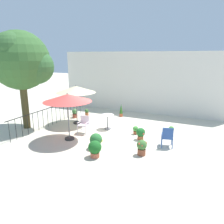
{
  "coord_description": "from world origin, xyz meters",
  "views": [
    {
      "loc": [
        4.34,
        -9.13,
        3.77
      ],
      "look_at": [
        0.0,
        0.34,
        1.03
      ],
      "focal_mm": 34.68,
      "sensor_mm": 36.0,
      "label": 1
    }
  ],
  "objects_px": {
    "potted_plant_8": "(135,130)",
    "patio_umbrella_1": "(76,90)",
    "cafe_table_0": "(108,119)",
    "potted_plant_1": "(171,130)",
    "potted_plant_6": "(75,113)",
    "potted_plant_2": "(121,110)",
    "potted_plant_3": "(87,113)",
    "patio_chair_1": "(167,136)",
    "shade_tree": "(22,60)",
    "patio_umbrella_0": "(67,98)",
    "potted_plant_0": "(142,147)",
    "patio_chair_0": "(84,123)",
    "potted_plant_5": "(96,140)",
    "potted_plant_4": "(95,148)",
    "potted_plant_7": "(141,133)"
  },
  "relations": [
    {
      "from": "potted_plant_2",
      "to": "potted_plant_5",
      "type": "bearing_deg",
      "value": -79.68
    },
    {
      "from": "patio_chair_1",
      "to": "potted_plant_4",
      "type": "xyz_separation_m",
      "value": [
        -2.32,
        -2.07,
        -0.15
      ]
    },
    {
      "from": "patio_umbrella_0",
      "to": "potted_plant_2",
      "type": "bearing_deg",
      "value": 81.15
    },
    {
      "from": "potted_plant_2",
      "to": "potted_plant_3",
      "type": "relative_size",
      "value": 1.71
    },
    {
      "from": "potted_plant_5",
      "to": "potted_plant_8",
      "type": "bearing_deg",
      "value": 67.72
    },
    {
      "from": "patio_umbrella_0",
      "to": "patio_chair_0",
      "type": "distance_m",
      "value": 1.75
    },
    {
      "from": "patio_umbrella_0",
      "to": "potted_plant_4",
      "type": "xyz_separation_m",
      "value": [
        1.94,
        -1.09,
        -1.58
      ]
    },
    {
      "from": "cafe_table_0",
      "to": "potted_plant_1",
      "type": "height_order",
      "value": "cafe_table_0"
    },
    {
      "from": "shade_tree",
      "to": "patio_umbrella_0",
      "type": "relative_size",
      "value": 2.28
    },
    {
      "from": "shade_tree",
      "to": "patio_umbrella_1",
      "type": "bearing_deg",
      "value": 40.88
    },
    {
      "from": "patio_chair_1",
      "to": "cafe_table_0",
      "type": "bearing_deg",
      "value": 161.74
    },
    {
      "from": "potted_plant_5",
      "to": "potted_plant_6",
      "type": "xyz_separation_m",
      "value": [
        -3.43,
        3.52,
        -0.07
      ]
    },
    {
      "from": "potted_plant_1",
      "to": "potted_plant_5",
      "type": "relative_size",
      "value": 0.65
    },
    {
      "from": "patio_chair_0",
      "to": "potted_plant_3",
      "type": "bearing_deg",
      "value": 118.45
    },
    {
      "from": "potted_plant_0",
      "to": "potted_plant_1",
      "type": "xyz_separation_m",
      "value": [
        0.65,
        2.75,
        -0.12
      ]
    },
    {
      "from": "potted_plant_0",
      "to": "patio_chair_0",
      "type": "bearing_deg",
      "value": 160.45
    },
    {
      "from": "cafe_table_0",
      "to": "patio_chair_1",
      "type": "distance_m",
      "value": 3.47
    },
    {
      "from": "potted_plant_2",
      "to": "cafe_table_0",
      "type": "bearing_deg",
      "value": -84.07
    },
    {
      "from": "potted_plant_1",
      "to": "potted_plant_6",
      "type": "xyz_separation_m",
      "value": [
        -5.98,
        0.57,
        0.07
      ]
    },
    {
      "from": "potted_plant_8",
      "to": "patio_umbrella_1",
      "type": "bearing_deg",
      "value": 175.54
    },
    {
      "from": "patio_umbrella_0",
      "to": "potted_plant_2",
      "type": "xyz_separation_m",
      "value": [
        0.71,
        4.55,
        -1.53
      ]
    },
    {
      "from": "potted_plant_1",
      "to": "potted_plant_5",
      "type": "xyz_separation_m",
      "value": [
        -2.55,
        -2.95,
        0.14
      ]
    },
    {
      "from": "cafe_table_0",
      "to": "potted_plant_0",
      "type": "xyz_separation_m",
      "value": [
        2.54,
        -2.24,
        -0.19
      ]
    },
    {
      "from": "potted_plant_3",
      "to": "patio_chair_1",
      "type": "bearing_deg",
      "value": -25.96
    },
    {
      "from": "shade_tree",
      "to": "potted_plant_3",
      "type": "bearing_deg",
      "value": 61.42
    },
    {
      "from": "shade_tree",
      "to": "potted_plant_2",
      "type": "relative_size",
      "value": 6.01
    },
    {
      "from": "cafe_table_0",
      "to": "potted_plant_1",
      "type": "relative_size",
      "value": 1.81
    },
    {
      "from": "patio_chair_0",
      "to": "potted_plant_3",
      "type": "distance_m",
      "value": 3.04
    },
    {
      "from": "patio_umbrella_1",
      "to": "patio_chair_1",
      "type": "bearing_deg",
      "value": -13.04
    },
    {
      "from": "potted_plant_0",
      "to": "potted_plant_3",
      "type": "relative_size",
      "value": 1.28
    },
    {
      "from": "potted_plant_5",
      "to": "potted_plant_1",
      "type": "bearing_deg",
      "value": 49.13
    },
    {
      "from": "potted_plant_2",
      "to": "potted_plant_4",
      "type": "xyz_separation_m",
      "value": [
        1.24,
        -5.64,
        -0.05
      ]
    },
    {
      "from": "potted_plant_2",
      "to": "patio_chair_0",
      "type": "bearing_deg",
      "value": -98.81
    },
    {
      "from": "patio_umbrella_0",
      "to": "potted_plant_2",
      "type": "height_order",
      "value": "patio_umbrella_0"
    },
    {
      "from": "patio_umbrella_1",
      "to": "potted_plant_4",
      "type": "xyz_separation_m",
      "value": [
        2.98,
        -3.29,
        -1.59
      ]
    },
    {
      "from": "potted_plant_1",
      "to": "patio_chair_1",
      "type": "bearing_deg",
      "value": -86.32
    },
    {
      "from": "patio_umbrella_0",
      "to": "potted_plant_6",
      "type": "distance_m",
      "value": 3.99
    },
    {
      "from": "shade_tree",
      "to": "potted_plant_6",
      "type": "height_order",
      "value": "shade_tree"
    },
    {
      "from": "patio_chair_0",
      "to": "shade_tree",
      "type": "bearing_deg",
      "value": -170.64
    },
    {
      "from": "potted_plant_4",
      "to": "potted_plant_5",
      "type": "distance_m",
      "value": 0.79
    },
    {
      "from": "patio_chair_0",
      "to": "potted_plant_4",
      "type": "distance_m",
      "value": 2.76
    },
    {
      "from": "potted_plant_3",
      "to": "shade_tree",
      "type": "bearing_deg",
      "value": -118.58
    },
    {
      "from": "patio_chair_1",
      "to": "potted_plant_2",
      "type": "distance_m",
      "value": 5.04
    },
    {
      "from": "potted_plant_6",
      "to": "potted_plant_2",
      "type": "bearing_deg",
      "value": 29.05
    },
    {
      "from": "potted_plant_3",
      "to": "cafe_table_0",
      "type": "bearing_deg",
      "value": -35.63
    },
    {
      "from": "potted_plant_0",
      "to": "potted_plant_7",
      "type": "xyz_separation_m",
      "value": [
        -0.51,
        1.51,
        -0.03
      ]
    },
    {
      "from": "patio_umbrella_1",
      "to": "patio_chair_0",
      "type": "relative_size",
      "value": 2.53
    },
    {
      "from": "shade_tree",
      "to": "potted_plant_6",
      "type": "relative_size",
      "value": 8.85
    },
    {
      "from": "patio_umbrella_1",
      "to": "patio_umbrella_0",
      "type": "bearing_deg",
      "value": -64.82
    },
    {
      "from": "cafe_table_0",
      "to": "potted_plant_1",
      "type": "bearing_deg",
      "value": 9.09
    }
  ]
}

